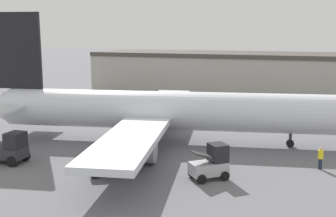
{
  "coord_description": "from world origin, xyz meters",
  "views": [
    {
      "loc": [
        13.39,
        -36.81,
        10.5
      ],
      "look_at": [
        0.0,
        0.0,
        3.31
      ],
      "focal_mm": 45.0,
      "sensor_mm": 36.0,
      "label": 1
    }
  ],
  "objects_px": {
    "baggage_tug": "(10,149)",
    "pushback_tug": "(112,160)",
    "airplane": "(157,110)",
    "ground_crew_worker": "(321,157)",
    "belt_loader_truck": "(211,163)"
  },
  "relations": [
    {
      "from": "ground_crew_worker",
      "to": "pushback_tug",
      "type": "relative_size",
      "value": 0.52
    },
    {
      "from": "baggage_tug",
      "to": "belt_loader_truck",
      "type": "bearing_deg",
      "value": 4.58
    },
    {
      "from": "baggage_tug",
      "to": "pushback_tug",
      "type": "xyz_separation_m",
      "value": [
        8.98,
        0.42,
        -0.12
      ]
    },
    {
      "from": "airplane",
      "to": "belt_loader_truck",
      "type": "bearing_deg",
      "value": -59.32
    },
    {
      "from": "belt_loader_truck",
      "to": "pushback_tug",
      "type": "bearing_deg",
      "value": 150.17
    },
    {
      "from": "airplane",
      "to": "ground_crew_worker",
      "type": "distance_m",
      "value": 15.36
    },
    {
      "from": "airplane",
      "to": "ground_crew_worker",
      "type": "bearing_deg",
      "value": -24.02
    },
    {
      "from": "ground_crew_worker",
      "to": "pushback_tug",
      "type": "distance_m",
      "value": 15.95
    },
    {
      "from": "baggage_tug",
      "to": "ground_crew_worker",
      "type": "bearing_deg",
      "value": 13.89
    },
    {
      "from": "belt_loader_truck",
      "to": "ground_crew_worker",
      "type": "bearing_deg",
      "value": -8.49
    },
    {
      "from": "airplane",
      "to": "pushback_tug",
      "type": "height_order",
      "value": "airplane"
    },
    {
      "from": "airplane",
      "to": "belt_loader_truck",
      "type": "xyz_separation_m",
      "value": [
        7.43,
        -8.18,
        -1.96
      ]
    },
    {
      "from": "baggage_tug",
      "to": "pushback_tug",
      "type": "height_order",
      "value": "baggage_tug"
    },
    {
      "from": "ground_crew_worker",
      "to": "belt_loader_truck",
      "type": "xyz_separation_m",
      "value": [
        -7.42,
        -4.9,
        0.2
      ]
    },
    {
      "from": "baggage_tug",
      "to": "pushback_tug",
      "type": "distance_m",
      "value": 8.99
    }
  ]
}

